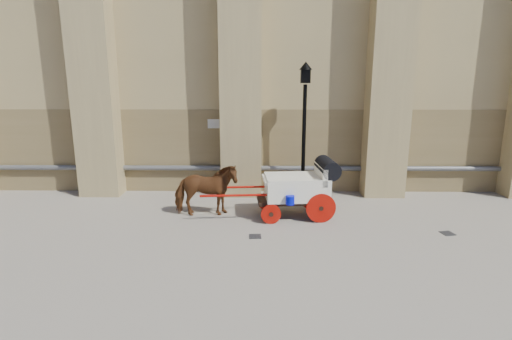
{
  "coord_description": "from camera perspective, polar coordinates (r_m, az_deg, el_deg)",
  "views": [
    {
      "loc": [
        -0.33,
        -10.2,
        4.14
      ],
      "look_at": [
        -0.46,
        1.31,
        1.44
      ],
      "focal_mm": 28.0,
      "sensor_mm": 36.0,
      "label": 1
    }
  ],
  "objects": [
    {
      "name": "carriage",
      "position": [
        12.01,
        6.43,
        -2.24
      ],
      "size": [
        4.11,
        1.54,
        1.77
      ],
      "rotation": [
        0.0,
        0.0,
        0.08
      ],
      "color": "black",
      "rests_on": "ground"
    },
    {
      "name": "street_lamp",
      "position": [
        13.5,
        6.88,
        6.0
      ],
      "size": [
        0.43,
        0.43,
        4.61
      ],
      "color": "black",
      "rests_on": "ground"
    },
    {
      "name": "drain_grate_near",
      "position": [
        10.72,
        -0.13,
        -9.46
      ],
      "size": [
        0.33,
        0.33,
        0.01
      ],
      "primitive_type": "cube",
      "rotation": [
        0.0,
        0.0,
        0.04
      ],
      "color": "black",
      "rests_on": "ground"
    },
    {
      "name": "horse",
      "position": [
        12.09,
        -7.2,
        -2.9
      ],
      "size": [
        1.98,
        1.05,
        1.6
      ],
      "primitive_type": "imported",
      "rotation": [
        0.0,
        0.0,
        1.67
      ],
      "color": "brown",
      "rests_on": "ground"
    },
    {
      "name": "ground",
      "position": [
        11.01,
        2.35,
        -8.87
      ],
      "size": [
        90.0,
        90.0,
        0.0
      ],
      "primitive_type": "plane",
      "color": "gray",
      "rests_on": "ground"
    },
    {
      "name": "drain_grate_far",
      "position": [
        12.08,
        25.69,
        -8.16
      ],
      "size": [
        0.38,
        0.38,
        0.01
      ],
      "primitive_type": "cube",
      "rotation": [
        0.0,
        0.0,
        0.23
      ],
      "color": "black",
      "rests_on": "ground"
    }
  ]
}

